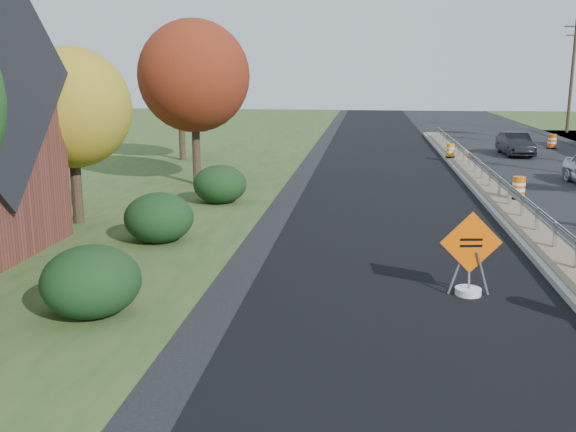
# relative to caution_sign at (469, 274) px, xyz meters

# --- Properties ---
(ground) EXTENTS (140.00, 140.00, 0.00)m
(ground) POSITION_rel_caution_sign_xyz_m (2.91, 3.75, -0.50)
(ground) COLOR black
(ground) RESTS_ON ground
(milled_overlay) EXTENTS (7.20, 120.00, 0.01)m
(milled_overlay) POSITION_rel_caution_sign_xyz_m (-1.49, 13.75, -0.50)
(milled_overlay) COLOR black
(milled_overlay) RESTS_ON ground
(median) EXTENTS (1.60, 55.00, 0.23)m
(median) POSITION_rel_caution_sign_xyz_m (2.91, 11.75, -0.39)
(median) COLOR gray
(median) RESTS_ON ground
(guardrail) EXTENTS (0.10, 46.15, 0.72)m
(guardrail) POSITION_rel_caution_sign_xyz_m (2.91, 12.75, 0.22)
(guardrail) COLOR silver
(guardrail) RESTS_ON median
(utility_pole_north) EXTENTS (1.90, 0.26, 9.40)m
(utility_pole_north) POSITION_rel_caution_sign_xyz_m (14.41, 42.75, 4.43)
(utility_pole_north) COLOR #473523
(utility_pole_north) RESTS_ON ground
(hedge_south) EXTENTS (2.09, 2.09, 1.52)m
(hedge_south) POSITION_rel_caution_sign_xyz_m (-8.09, -2.25, 0.26)
(hedge_south) COLOR black
(hedge_south) RESTS_ON ground
(hedge_mid) EXTENTS (2.09, 2.09, 1.52)m
(hedge_mid) POSITION_rel_caution_sign_xyz_m (-8.59, 3.75, 0.26)
(hedge_mid) COLOR black
(hedge_mid) RESTS_ON ground
(hedge_north) EXTENTS (2.09, 2.09, 1.52)m
(hedge_north) POSITION_rel_caution_sign_xyz_m (-8.09, 9.75, 0.26)
(hedge_north) COLOR black
(hedge_north) RESTS_ON ground
(tree_near_yellow) EXTENTS (3.96, 3.96, 5.88)m
(tree_near_yellow) POSITION_rel_caution_sign_xyz_m (-12.09, 5.75, 3.38)
(tree_near_yellow) COLOR #473523
(tree_near_yellow) RESTS_ON ground
(tree_near_red) EXTENTS (4.95, 4.95, 7.35)m
(tree_near_red) POSITION_rel_caution_sign_xyz_m (-10.09, 13.75, 4.36)
(tree_near_red) COLOR #473523
(tree_near_red) RESTS_ON ground
(tree_near_back) EXTENTS (4.29, 4.29, 6.37)m
(tree_near_back) POSITION_rel_caution_sign_xyz_m (-13.09, 21.75, 3.71)
(tree_near_back) COLOR #473523
(tree_near_back) RESTS_ON ground
(caution_sign) EXTENTS (1.42, 0.60, 1.98)m
(caution_sign) POSITION_rel_caution_sign_xyz_m (0.00, 0.00, 0.00)
(caution_sign) COLOR white
(caution_sign) RESTS_ON ground
(barrel_median_mid) EXTENTS (0.59, 0.59, 0.87)m
(barrel_median_mid) POSITION_rel_caution_sign_xyz_m (3.46, 10.87, 0.15)
(barrel_median_mid) COLOR black
(barrel_median_mid) RESTS_ON median
(barrel_median_far) EXTENTS (0.54, 0.54, 0.79)m
(barrel_median_far) POSITION_rel_caution_sign_xyz_m (2.36, 23.20, 0.11)
(barrel_median_far) COLOR black
(barrel_median_far) RESTS_ON median
(barrel_shoulder_far) EXTENTS (0.67, 0.67, 0.98)m
(barrel_shoulder_far) POSITION_rel_caution_sign_xyz_m (9.91, 30.43, -0.04)
(barrel_shoulder_far) COLOR black
(barrel_shoulder_far) RESTS_ON ground
(car_dark_mid) EXTENTS (1.66, 4.27, 1.38)m
(car_dark_mid) POSITION_rel_caution_sign_xyz_m (6.69, 26.56, 0.19)
(car_dark_mid) COLOR black
(car_dark_mid) RESTS_ON ground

